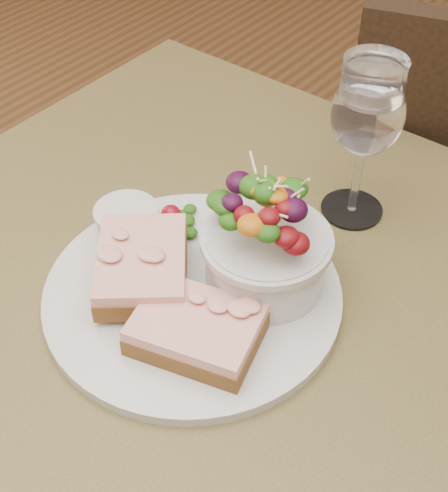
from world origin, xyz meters
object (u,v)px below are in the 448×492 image
Objects in this scene: salad_bowl at (267,238)px; wine_glass at (367,119)px; sandwich_back at (142,265)px; cafe_table at (208,372)px; chair_far at (447,287)px; sandwich_front at (196,329)px; dinner_plate at (193,293)px; ramekin at (127,221)px.

salad_bowl is 0.73× the size of wine_glass.
sandwich_back is 0.83× the size of wine_glass.
wine_glass is (0.01, 0.16, 0.05)m from salad_bowl.
cafe_table is 0.73m from chair_far.
wine_glass is (-0.04, -0.41, 0.58)m from chair_far.
salad_bowl reaches higher than sandwich_front.
dinner_plate is 2.04× the size of sandwich_back.
chair_far is 7.09× the size of salad_bowl.
sandwich_front is at bearing -46.52° from dinner_plate.
wine_glass is at bearing 71.38° from sandwich_front.
cafe_table is at bearing 65.74° from chair_far.
sandwich_back is at bearing -34.26° from ramekin.
wine_glass is (0.10, 0.23, 0.09)m from sandwich_back.
wine_glass is (0.06, 0.21, 0.12)m from dinner_plate.
dinner_plate is 1.69× the size of wine_glass.
sandwich_back is at bearing -153.19° from dinner_plate.
sandwich_front is at bearing -23.64° from ramekin.
cafe_table is 0.11m from dinner_plate.
sandwich_back is (-0.04, -0.02, 0.03)m from dinner_plate.
cafe_table is 0.32m from wine_glass.
salad_bowl is at bearing 12.60° from ramekin.
sandwich_back is 2.31× the size of ramekin.
chair_far reaches higher than sandwich_back.
cafe_table is at bearing 64.84° from sandwich_back.
chair_far is 0.71m from wine_glass.
ramekin is (-0.10, 0.02, 0.03)m from dinner_plate.
chair_far is at bearing 70.02° from sandwich_front.
salad_bowl is (0.15, 0.03, 0.04)m from ramekin.
wine_glass is (0.16, 0.19, 0.09)m from ramekin.
sandwich_back is at bearing -165.43° from cafe_table.
sandwich_back reaches higher than dinner_plate.
wine_glass is at bearing 116.79° from sandwich_back.
dinner_plate is 0.11m from ramekin.
wine_glass is at bearing 74.80° from dinner_plate.
chair_far reaches higher than sandwich_front.
chair_far is 3.05× the size of dinner_plate.
chair_far is 0.78m from dinner_plate.
dinner_plate is at bearing 63.77° from chair_far.
dinner_plate is 4.72× the size of ramekin.
ramekin reaches higher than dinner_plate.
sandwich_front is at bearing 68.07° from chair_far.
chair_far is 14.38× the size of ramekin.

